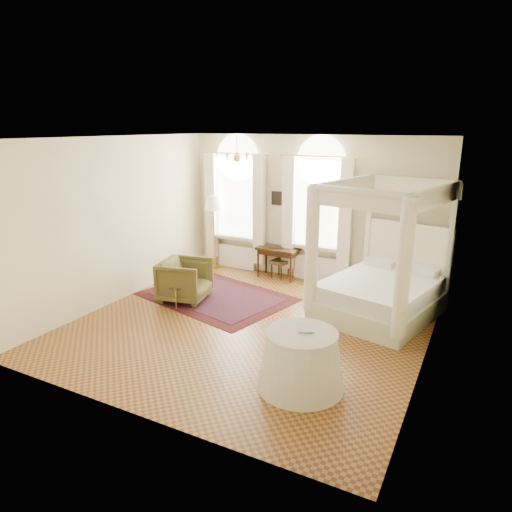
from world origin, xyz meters
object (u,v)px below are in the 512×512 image
at_px(armchair, 185,280).
at_px(side_table, 301,360).
at_px(nightstand, 428,289).
at_px(floor_lamp, 214,207).
at_px(canopy_bed, 380,287).
at_px(coffee_table, 175,286).
at_px(writing_desk, 278,252).
at_px(stool, 280,263).

relative_size(armchair, side_table, 0.78).
distance_m(nightstand, floor_lamp, 5.30).
bearing_deg(floor_lamp, side_table, -45.91).
height_order(canopy_bed, side_table, canopy_bed).
height_order(nightstand, coffee_table, nightstand).
bearing_deg(canopy_bed, armchair, -164.49).
bearing_deg(armchair, coffee_table, 154.20).
distance_m(coffee_table, floor_lamp, 2.79).
xyz_separation_m(writing_desk, floor_lamp, (-1.76, 0.00, 0.93)).
bearing_deg(floor_lamp, coffee_table, -76.13).
xyz_separation_m(nightstand, stool, (-3.32, 0.00, 0.09)).
bearing_deg(floor_lamp, nightstand, 0.00).
relative_size(canopy_bed, armchair, 2.85).
relative_size(canopy_bed, writing_desk, 2.70).
relative_size(armchair, floor_lamp, 0.52).
bearing_deg(floor_lamp, canopy_bed, -14.78).
height_order(canopy_bed, floor_lamp, canopy_bed).
height_order(nightstand, stool, nightstand).
xyz_separation_m(canopy_bed, stool, (-2.58, 1.16, -0.22)).
bearing_deg(stool, coffee_table, -116.31).
bearing_deg(canopy_bed, writing_desk, 156.27).
bearing_deg(side_table, nightstand, 74.99).
relative_size(canopy_bed, floor_lamp, 1.47).
xyz_separation_m(stool, side_table, (2.20, -4.15, 0.05)).
xyz_separation_m(canopy_bed, writing_desk, (-2.64, 1.16, 0.05)).
height_order(stool, armchair, armchair).
bearing_deg(stool, canopy_bed, -24.20).
height_order(stool, floor_lamp, floor_lamp).
bearing_deg(armchair, canopy_bed, -86.15).
bearing_deg(coffee_table, nightstand, 28.45).
xyz_separation_m(nightstand, coffee_table, (-4.53, -2.45, 0.11)).
distance_m(writing_desk, coffee_table, 2.72).
distance_m(canopy_bed, stool, 2.84).
xyz_separation_m(stool, coffee_table, (-1.21, -2.45, 0.02)).
distance_m(armchair, side_table, 3.88).
bearing_deg(side_table, floor_lamp, 134.09).
bearing_deg(writing_desk, side_table, -61.42).
xyz_separation_m(stool, floor_lamp, (-1.82, 0.00, 1.20)).
xyz_separation_m(canopy_bed, coffee_table, (-3.80, -1.29, -0.20)).
bearing_deg(side_table, armchair, 149.74).
bearing_deg(writing_desk, armchair, -116.39).
xyz_separation_m(nightstand, side_table, (-1.11, -4.15, 0.14)).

